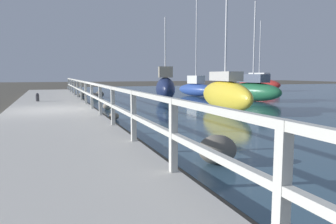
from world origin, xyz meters
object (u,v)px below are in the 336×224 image
object	(u,v)px
mooring_bollard	(37,97)
sailboat_navy	(165,87)
sailboat_blue	(196,88)
sailboat_yellow	(225,94)
sailboat_green	(253,90)
sailboat_red	(259,84)

from	to	relation	value
mooring_bollard	sailboat_navy	bearing A→B (deg)	9.17
mooring_bollard	sailboat_blue	world-z (taller)	sailboat_blue
sailboat_blue	sailboat_yellow	world-z (taller)	sailboat_yellow
mooring_bollard	sailboat_green	size ratio (longest dim) A/B	0.07
mooring_bollard	sailboat_yellow	world-z (taller)	sailboat_yellow
sailboat_red	sailboat_yellow	size ratio (longest dim) A/B	0.91
sailboat_navy	sailboat_yellow	xyz separation A→B (m)	(0.55, -6.43, -0.07)
sailboat_green	sailboat_navy	bearing A→B (deg)	141.59
sailboat_blue	sailboat_red	world-z (taller)	sailboat_blue
sailboat_blue	sailboat_yellow	bearing A→B (deg)	-121.13
mooring_bollard	sailboat_yellow	bearing A→B (deg)	-33.27
mooring_bollard	sailboat_green	distance (m)	12.48
sailboat_red	sailboat_yellow	xyz separation A→B (m)	(-12.16, -14.52, 0.06)
sailboat_blue	sailboat_navy	distance (m)	4.90
sailboat_red	sailboat_yellow	distance (m)	18.94
sailboat_blue	sailboat_green	size ratio (longest dim) A/B	1.22
sailboat_navy	mooring_bollard	bearing A→B (deg)	-155.94
mooring_bollard	sailboat_red	distance (m)	22.17
sailboat_blue	sailboat_red	distance (m)	10.28
mooring_bollard	sailboat_red	xyz separation A→B (m)	(20.13, 9.29, 0.25)
mooring_bollard	sailboat_blue	size ratio (longest dim) A/B	0.06
mooring_bollard	sailboat_navy	xyz separation A→B (m)	(7.42, 1.20, 0.37)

